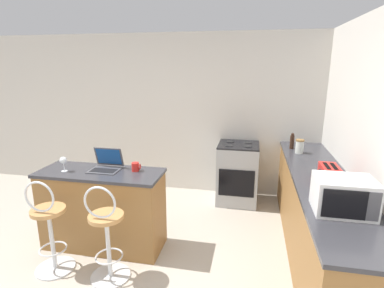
% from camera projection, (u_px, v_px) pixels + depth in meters
% --- Properties ---
extents(wall_back, '(12.00, 0.06, 2.60)m').
position_uv_depth(wall_back, '(170.00, 114.00, 5.00)').
color(wall_back, silver).
rests_on(wall_back, ground_plane).
extents(breakfast_bar, '(1.42, 0.54, 0.93)m').
position_uv_depth(breakfast_bar, '(103.00, 209.00, 3.49)').
color(breakfast_bar, olive).
rests_on(breakfast_bar, ground_plane).
extents(counter_right, '(0.63, 3.11, 0.93)m').
position_uv_depth(counter_right, '(318.00, 216.00, 3.32)').
color(counter_right, olive).
rests_on(counter_right, ground_plane).
extents(bar_stool_near, '(0.40, 0.40, 1.03)m').
position_uv_depth(bar_stool_near, '(49.00, 228.00, 3.04)').
color(bar_stool_near, silver).
rests_on(bar_stool_near, ground_plane).
extents(bar_stool_far, '(0.40, 0.40, 1.03)m').
position_uv_depth(bar_stool_far, '(107.00, 235.00, 2.92)').
color(bar_stool_far, silver).
rests_on(bar_stool_far, ground_plane).
extents(laptop, '(0.33, 0.29, 0.24)m').
position_uv_depth(laptop, '(106.00, 164.00, 3.43)').
color(laptop, '#47474C').
rests_on(laptop, breakfast_bar).
extents(microwave, '(0.45, 0.35, 0.29)m').
position_uv_depth(microwave, '(344.00, 195.00, 2.40)').
color(microwave, white).
rests_on(microwave, counter_right).
extents(toaster, '(0.19, 0.31, 0.18)m').
position_uv_depth(toaster, '(329.00, 174.00, 3.04)').
color(toaster, red).
rests_on(toaster, counter_right).
extents(stove_range, '(0.61, 0.61, 0.94)m').
position_uv_depth(stove_range, '(238.00, 173.00, 4.66)').
color(stove_range, '#9EA3A8').
rests_on(stove_range, ground_plane).
extents(storage_jar, '(0.11, 0.11, 0.19)m').
position_uv_depth(storage_jar, '(300.00, 146.00, 4.06)').
color(storage_jar, silver).
rests_on(storage_jar, counter_right).
extents(wine_glass_short, '(0.08, 0.08, 0.17)m').
position_uv_depth(wine_glass_short, '(63.00, 161.00, 3.35)').
color(wine_glass_short, silver).
rests_on(wine_glass_short, breakfast_bar).
extents(pepper_mill, '(0.06, 0.06, 0.23)m').
position_uv_depth(pepper_mill, '(292.00, 141.00, 4.27)').
color(pepper_mill, '#331E14').
rests_on(pepper_mill, counter_right).
extents(mug_red, '(0.10, 0.08, 0.10)m').
position_uv_depth(mug_red, '(136.00, 167.00, 3.38)').
color(mug_red, red).
rests_on(mug_red, breakfast_bar).
extents(mug_blue, '(0.10, 0.08, 0.10)m').
position_uv_depth(mug_blue, '(316.00, 187.00, 2.81)').
color(mug_blue, '#2D51AD').
rests_on(mug_blue, counter_right).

